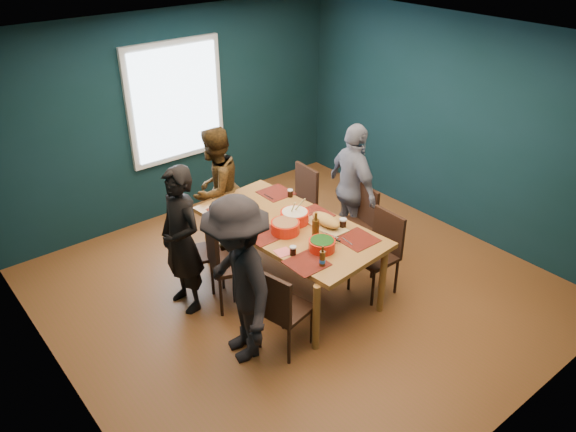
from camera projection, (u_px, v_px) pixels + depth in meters
The scene contains 26 objects.
room at pixel (283, 170), 5.81m from camera, with size 5.01×5.01×2.71m.
dining_table at pixel (290, 230), 6.02m from camera, with size 1.22×2.16×0.79m.
chair_left_far at pixel (196, 248), 6.13m from camera, with size 0.49×0.49×0.85m.
chair_left_mid at pixel (224, 257), 5.79m from camera, with size 0.59×0.59×1.02m.
chair_left_near at pixel (280, 306), 5.18m from camera, with size 0.49×0.49×0.92m.
chair_right_far at pixel (300, 198), 7.02m from camera, with size 0.46×0.46×0.96m.
chair_right_mid at pixel (358, 218), 6.59m from camera, with size 0.49×0.49×0.94m.
chair_right_near at pixel (381, 247), 6.05m from camera, with size 0.43×0.43×0.94m.
person_far_left at pixel (181, 241), 5.67m from camera, with size 0.58×0.38×1.60m, color black.
person_back at pixel (216, 190), 6.74m from camera, with size 0.75×0.59×1.55m, color black.
person_right at pixel (353, 188), 6.71m from camera, with size 0.94×0.39×1.60m, color silver.
person_near_left at pixel (238, 281), 5.02m from camera, with size 1.08×0.62×1.67m, color black.
bowl_salad at pixel (285, 227), 5.81m from camera, with size 0.30×0.30×0.13m.
bowl_dumpling at pixel (295, 216), 6.00m from camera, with size 0.31×0.31×0.29m.
bowl_herbs at pixel (322, 245), 5.51m from camera, with size 0.27×0.27×0.12m.
cutting_board at pixel (326, 221), 5.92m from camera, with size 0.29×0.60×0.13m.
small_bowl at pixel (236, 210), 6.21m from camera, with size 0.13×0.13×0.06m.
beer_bottle_a at pixel (322, 259), 5.27m from camera, with size 0.06×0.06×0.22m.
beer_bottle_b at pixel (316, 228), 5.69m from camera, with size 0.07×0.07×0.29m.
cola_glass_a at pixel (293, 250), 5.45m from camera, with size 0.07×0.07×0.09m.
cola_glass_b at pixel (343, 223), 5.89m from camera, with size 0.08×0.08×0.11m.
cola_glass_c at pixel (290, 193), 6.52m from camera, with size 0.06×0.06×0.09m.
cola_glass_d at pixel (250, 229), 5.79m from camera, with size 0.07×0.07×0.10m.
napkin_a at pixel (309, 212), 6.21m from camera, with size 0.16×0.16×0.00m, color #DE5D5D.
napkin_b at pixel (283, 252), 5.50m from camera, with size 0.15×0.15×0.00m, color #DE5D5D.
napkin_c at pixel (358, 239), 5.71m from camera, with size 0.14×0.14×0.00m, color #DE5D5D.
Camera 1 is at (-3.30, -3.88, 3.79)m, focal length 35.00 mm.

